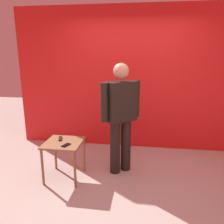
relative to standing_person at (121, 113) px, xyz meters
The scene contains 6 objects.
ground_plane 1.09m from the standing_person, 81.31° to the right, with size 12.00×12.00×0.00m, color #B7B2A8.
back_wall_red 1.16m from the standing_person, 85.79° to the left, with size 4.52×0.12×2.70m, color red.
standing_person is the anchor object (origin of this frame).
side_table 0.99m from the standing_person, 157.34° to the right, with size 0.54×0.54×0.58m.
cell_phone 0.93m from the standing_person, 147.76° to the right, with size 0.07×0.14×0.01m, color black.
tv_remote 0.99m from the standing_person, 165.36° to the right, with size 0.04×0.17×0.02m, color black.
Camera 1 is at (0.29, -2.82, 1.86)m, focal length 36.80 mm.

